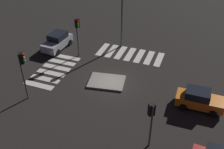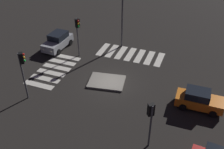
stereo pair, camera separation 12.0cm
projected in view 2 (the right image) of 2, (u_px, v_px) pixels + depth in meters
The scene contains 10 objects.
ground_plane at pixel (112, 83), 25.71m from camera, with size 80.00×80.00×0.00m, color black.
traffic_island at pixel (107, 82), 25.73m from camera, with size 3.87×3.15×0.18m.
car_orange at pixel (199, 100), 22.24m from camera, with size 4.03×1.92×1.74m.
car_silver at pixel (58, 41), 31.21m from camera, with size 2.22×4.46×1.91m.
traffic_light_north at pixel (22, 65), 21.85m from camera, with size 0.53×0.54×4.67m.
traffic_light_east at pixel (78, 28), 28.14m from camera, with size 0.53×0.54×4.57m.
traffic_light_west at pixel (151, 115), 17.66m from camera, with size 0.54×0.53×3.86m.
street_lamp at pixel (122, 7), 29.27m from camera, with size 0.56×0.56×7.35m.
crosswalk_near at pixel (130, 54), 30.41m from camera, with size 7.60×3.20×0.02m.
crosswalk_side at pixel (54, 70), 27.64m from camera, with size 3.20×6.45×0.02m.
Camera 2 is at (-7.35, 19.47, 15.12)m, focal length 41.65 mm.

